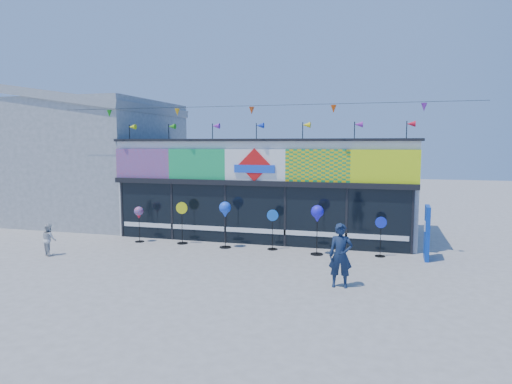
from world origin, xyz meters
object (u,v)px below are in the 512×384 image
at_px(spinner_1, 182,222).
at_px(spinner_3, 273,229).
at_px(adult_man, 341,255).
at_px(spinner_5, 381,236).
at_px(spinner_2, 225,211).
at_px(child, 49,239).
at_px(spinner_0, 139,214).
at_px(spinner_4, 317,215).
at_px(blue_sign, 427,233).

height_order(spinner_1, spinner_3, spinner_1).
bearing_deg(spinner_1, adult_man, -30.68).
height_order(spinner_5, adult_man, adult_man).
height_order(spinner_2, spinner_5, spinner_2).
xyz_separation_m(spinner_3, child, (-7.37, -2.94, -0.23)).
height_order(spinner_0, spinner_5, spinner_0).
height_order(spinner_0, spinner_3, spinner_3).
bearing_deg(spinner_1, spinner_3, -0.29).
bearing_deg(spinner_0, spinner_4, -1.55).
relative_size(spinner_0, child, 1.27).
bearing_deg(adult_man, child, 170.00).
distance_m(spinner_3, spinner_4, 1.84).
height_order(spinner_4, adult_man, spinner_4).
xyz_separation_m(spinner_0, child, (-1.94, -2.79, -0.58)).
bearing_deg(blue_sign, spinner_1, -178.72).
bearing_deg(spinner_0, spinner_1, 5.42).
bearing_deg(blue_sign, adult_man, -122.12).
relative_size(blue_sign, child, 1.63).
xyz_separation_m(adult_man, child, (-10.19, 0.88, -0.32)).
xyz_separation_m(blue_sign, adult_man, (-2.53, -3.82, -0.04)).
bearing_deg(spinner_4, blue_sign, 5.36).
bearing_deg(spinner_5, adult_man, -105.12).
distance_m(blue_sign, spinner_0, 10.79).
height_order(blue_sign, spinner_2, blue_sign).
relative_size(spinner_4, adult_man, 1.00).
relative_size(spinner_1, spinner_3, 1.10).
bearing_deg(blue_sign, spinner_2, -177.11).
height_order(blue_sign, spinner_5, blue_sign).
distance_m(blue_sign, spinner_2, 7.17).
height_order(spinner_1, spinner_2, spinner_2).
distance_m(spinner_0, spinner_2, 3.65).
distance_m(spinner_2, spinner_5, 5.68).
bearing_deg(adult_man, spinner_1, 144.23).
relative_size(spinner_0, spinner_5, 1.02).
height_order(spinner_4, spinner_5, spinner_4).
distance_m(blue_sign, adult_man, 4.59).
relative_size(blue_sign, spinner_3, 1.23).
bearing_deg(spinner_0, spinner_3, 1.59).
xyz_separation_m(spinner_1, spinner_4, (5.34, -0.36, 0.54)).
height_order(spinner_2, spinner_3, spinner_2).
height_order(blue_sign, spinner_1, blue_sign).
bearing_deg(spinner_1, spinner_4, -3.87).
relative_size(adult_man, child, 1.56).
distance_m(blue_sign, spinner_5, 1.52).
bearing_deg(spinner_2, blue_sign, 1.50).
distance_m(spinner_4, spinner_5, 2.29).
distance_m(spinner_2, spinner_3, 1.90).
bearing_deg(spinner_4, spinner_3, 168.56).
relative_size(spinner_3, spinner_4, 0.84).
distance_m(blue_sign, spinner_4, 3.71).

